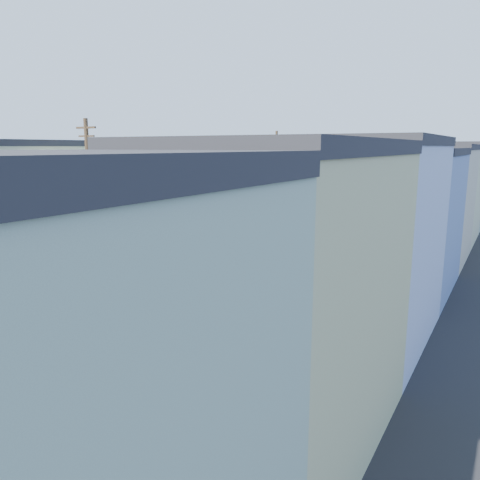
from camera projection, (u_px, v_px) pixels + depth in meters
The scene contains 23 objects.
ground at pixel (150, 307), 25.13m from camera, with size 160.00×160.00×0.00m, color black.
road_slab at pixel (274, 253), 37.80m from camera, with size 12.00×70.00×0.02m, color black.
curb_left at pixel (212, 245), 40.80m from camera, with size 0.30×70.00×0.15m, color gray.
curb_right at pixel (347, 262), 34.78m from camera, with size 0.30×70.00×0.15m, color gray.
sidewalk_left at pixel (200, 243), 41.45m from camera, with size 2.60×70.00×0.15m, color gray.
sidewalk_right at pixel (364, 264), 34.13m from camera, with size 2.60×70.00×0.15m, color gray.
centerline at pixel (274, 253), 37.81m from camera, with size 0.12×70.00×0.01m, color gold.
townhouse_row_left at pixel (166, 240), 43.36m from camera, with size 5.00×70.00×8.50m, color #6A84B0.
townhouse_row_right at pixel (419, 272), 32.26m from camera, with size 5.00×70.00×8.50m, color #6A84B0.
tree_c at pixel (139, 198), 32.64m from camera, with size 4.39×4.39×7.17m.
tree_d at pixel (235, 180), 43.50m from camera, with size 4.70×4.70×7.85m.
tree_e at pixel (287, 177), 53.41m from camera, with size 4.70×4.70×7.43m.
tree_far_r at pixel (402, 197), 45.29m from camera, with size 2.99×2.99×5.28m.
utility_pole_near at pixel (91, 201), 28.95m from camera, with size 1.60×0.26×10.00m.
utility_pole_far at pixel (276, 178), 50.92m from camera, with size 1.60×0.26×10.00m.
fedex_truck at pixel (209, 271), 26.49m from camera, with size 2.26×5.87×2.81m.
lead_sedan at pixel (295, 252), 35.16m from camera, with size 1.65×4.32×1.40m, color black.
parked_left_c at pixel (109, 275), 29.04m from camera, with size 2.14×4.65×1.29m, color silver.
parked_left_d at pixel (205, 245), 37.81m from camera, with size 1.79×4.26×1.28m, color #3E0A05.
parked_right_a at pixel (105, 379), 15.95m from camera, with size 1.42×4.02×1.34m, color #5F5F5F.
parked_right_b at pixel (201, 324), 20.72m from camera, with size 2.14×5.10×1.53m, color silver.
parked_right_c at pixel (348, 242), 38.42m from camera, with size 1.61×4.57×1.52m, color black.
parked_right_d at pixel (382, 224), 47.87m from camera, with size 1.57×4.44×1.48m, color black.
Camera 1 is at (16.34, -18.16, 8.45)m, focal length 35.00 mm.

